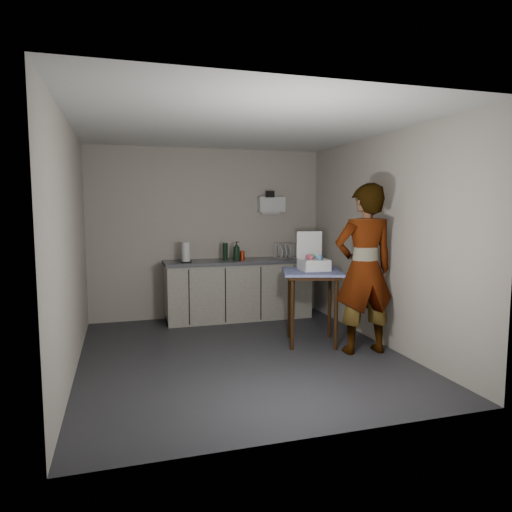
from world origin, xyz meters
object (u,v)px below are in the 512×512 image
object	(u,v)px
soda_can	(242,255)
dark_bottle	(225,252)
paper_towel	(186,253)
kitchen_counter	(238,291)
dish_rack	(285,255)
bakery_box	(313,261)
side_table	(312,280)
standing_man	(364,269)
soap_bottle	(237,251)

from	to	relation	value
soda_can	dark_bottle	bearing A→B (deg)	170.70
dark_bottle	paper_towel	xyz separation A→B (m)	(-0.60, -0.08, 0.01)
kitchen_counter	soda_can	world-z (taller)	soda_can
kitchen_counter	dark_bottle	bearing A→B (deg)	-178.56
paper_towel	dish_rack	distance (m)	1.56
dish_rack	bakery_box	world-z (taller)	bakery_box
side_table	dish_rack	xyz separation A→B (m)	(0.19, 1.50, 0.16)
standing_man	dish_rack	distance (m)	2.01
paper_towel	standing_man	bearing A→B (deg)	-46.81
standing_man	bakery_box	distance (m)	0.70
kitchen_counter	dish_rack	distance (m)	0.93
soda_can	bakery_box	distance (m)	1.49
soda_can	paper_towel	world-z (taller)	paper_towel
dish_rack	bakery_box	xyz separation A→B (m)	(-0.15, -1.42, 0.06)
soap_bottle	paper_towel	bearing A→B (deg)	179.96
side_table	soda_can	distance (m)	1.56
standing_man	bakery_box	size ratio (longest dim) A/B	4.16
dark_bottle	soda_can	bearing A→B (deg)	-9.30
side_table	standing_man	bearing A→B (deg)	-31.43
kitchen_counter	soap_bottle	bearing A→B (deg)	-120.40
soap_bottle	side_table	bearing A→B (deg)	-66.84
paper_towel	dish_rack	world-z (taller)	paper_towel
standing_man	soda_can	size ratio (longest dim) A/B	14.14
standing_man	kitchen_counter	bearing A→B (deg)	-60.15
dark_bottle	kitchen_counter	bearing A→B (deg)	1.44
kitchen_counter	side_table	size ratio (longest dim) A/B	2.42
side_table	soda_can	xyz separation A→B (m)	(-0.51, 1.46, 0.17)
side_table	bakery_box	xyz separation A→B (m)	(0.04, 0.07, 0.23)
dish_rack	bakery_box	distance (m)	1.43
soap_bottle	soda_can	world-z (taller)	soap_bottle
standing_man	dark_bottle	distance (m)	2.33
standing_man	dark_bottle	xyz separation A→B (m)	(-1.20, 2.00, 0.05)
dark_bottle	bakery_box	world-z (taller)	bakery_box
side_table	bakery_box	bearing A→B (deg)	76.49
soda_can	side_table	bearing A→B (deg)	-70.62
dish_rack	soda_can	bearing A→B (deg)	-176.96
side_table	soda_can	world-z (taller)	soda_can
paper_towel	dish_rack	xyz separation A→B (m)	(1.56, 0.07, -0.08)
soap_bottle	dark_bottle	world-z (taller)	soap_bottle
soap_bottle	soda_can	bearing A→B (deg)	20.05
side_table	standing_man	distance (m)	0.69
bakery_box	side_table	bearing A→B (deg)	-117.27
kitchen_counter	paper_towel	distance (m)	1.02
soda_can	bakery_box	world-z (taller)	bakery_box
kitchen_counter	side_table	world-z (taller)	side_table
standing_man	dish_rack	world-z (taller)	standing_man
kitchen_counter	side_table	bearing A→B (deg)	-69.54
soap_bottle	paper_towel	size ratio (longest dim) A/B	0.98
kitchen_counter	dish_rack	bearing A→B (deg)	-0.66
standing_man	side_table	bearing A→B (deg)	-45.30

